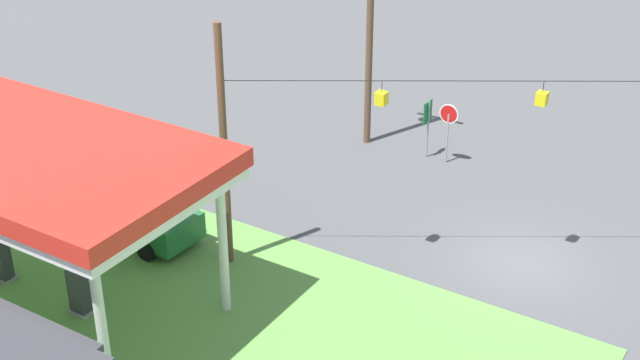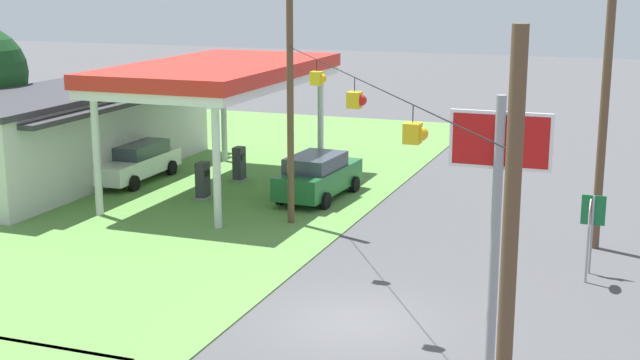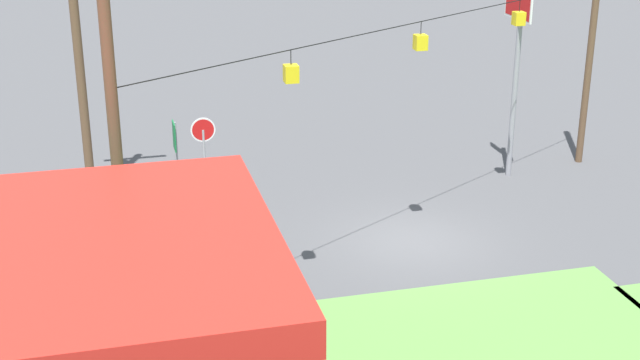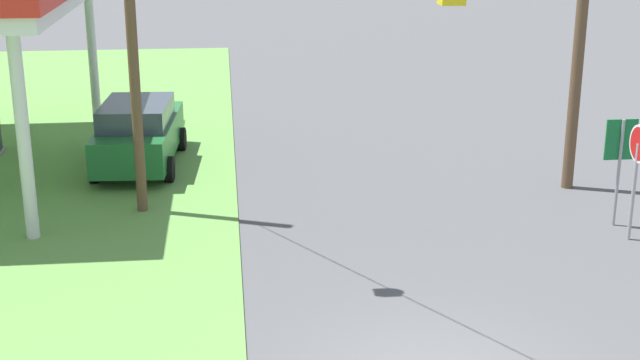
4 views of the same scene
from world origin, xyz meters
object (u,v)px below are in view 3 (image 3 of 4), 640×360
object	(u,v)px
stop_sign_overhead	(517,42)
route_sign	(175,143)
utility_pole_main	(74,21)
stop_sign_roadside	(203,138)

from	to	relation	value
stop_sign_overhead	route_sign	bearing A→B (deg)	-5.86
utility_pole_main	stop_sign_overhead	bearing A→B (deg)	175.35
stop_sign_overhead	route_sign	world-z (taller)	stop_sign_overhead
utility_pole_main	route_sign	bearing A→B (deg)	-179.74
stop_sign_overhead	utility_pole_main	world-z (taller)	utility_pole_main
stop_sign_overhead	utility_pole_main	bearing A→B (deg)	-4.65
stop_sign_roadside	stop_sign_overhead	bearing A→B (deg)	-6.12
stop_sign_roadside	utility_pole_main	bearing A→B (deg)	179.49
stop_sign_roadside	route_sign	distance (m)	0.91
stop_sign_roadside	stop_sign_overhead	size ratio (longest dim) A/B	0.37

